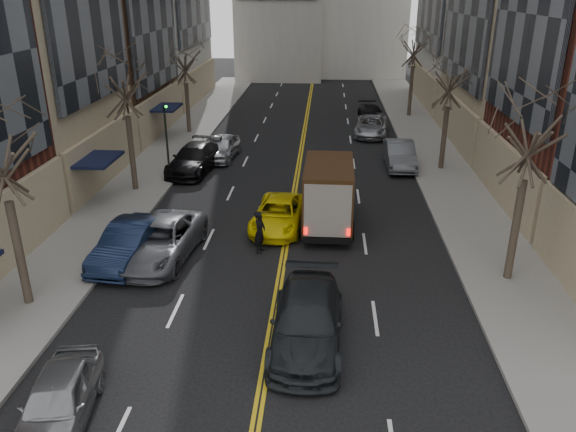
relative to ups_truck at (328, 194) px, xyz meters
name	(u,v)px	position (x,y,z in m)	size (l,w,h in m)	color
sidewalk_left	(166,154)	(-10.84, 11.04, -1.53)	(4.00, 66.00, 0.15)	slate
sidewalk_right	(438,160)	(7.16, 11.04, -1.53)	(4.00, 66.00, 0.15)	slate
tree_lf_mid	(123,70)	(-10.64, 4.04, 5.00)	(3.20, 3.20, 8.91)	#382D23
tree_lf_far	(184,53)	(-10.64, 17.04, 4.42)	(3.20, 3.20, 8.12)	#382D23
tree_rt_near	(534,116)	(6.96, -4.96, 4.85)	(3.20, 3.20, 8.71)	#382D23
tree_rt_mid	(451,68)	(6.96, 9.04, 4.57)	(3.20, 3.20, 8.32)	#382D23
tree_rt_far	(415,35)	(6.96, 24.04, 5.14)	(3.20, 3.20, 9.11)	#382D23
traffic_signal	(166,133)	(-9.23, 6.04, 1.22)	(0.29, 0.26, 4.70)	black
ups_truck	(328,194)	(0.00, 0.00, 0.00)	(2.45, 5.84, 3.18)	black
observer_sedan	(307,321)	(-0.64, -9.54, -0.81)	(2.37, 5.55, 1.59)	black
taxi	(279,214)	(-2.30, -0.42, -0.93)	(2.23, 4.84, 1.34)	yellow
pedestrian	(260,232)	(-2.88, -3.10, -0.67)	(0.68, 0.45, 1.87)	black
parked_lf_a	(59,400)	(-6.94, -13.50, -0.90)	(1.65, 4.09, 1.39)	#93969A
parked_lf_b	(130,243)	(-8.14, -4.25, -0.79)	(1.71, 4.90, 1.61)	#101A33
parked_lf_c	(160,241)	(-6.94, -3.94, -0.81)	(2.63, 5.71, 1.59)	#53545B
parked_lf_d	(194,159)	(-8.14, 7.77, -0.79)	(2.26, 5.56, 1.61)	black
parked_lf_e	(222,147)	(-6.94, 10.57, -0.83)	(1.81, 4.51, 1.53)	#A9ABB1
parked_rt_a	(400,155)	(4.46, 9.49, -0.80)	(1.70, 4.88, 1.61)	#4F5257
parked_rt_b	(371,126)	(3.26, 17.43, -0.89)	(2.36, 5.12, 1.42)	#9D9EA4
parked_rt_c	(371,113)	(3.61, 22.61, -0.96)	(1.80, 4.42, 1.28)	black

